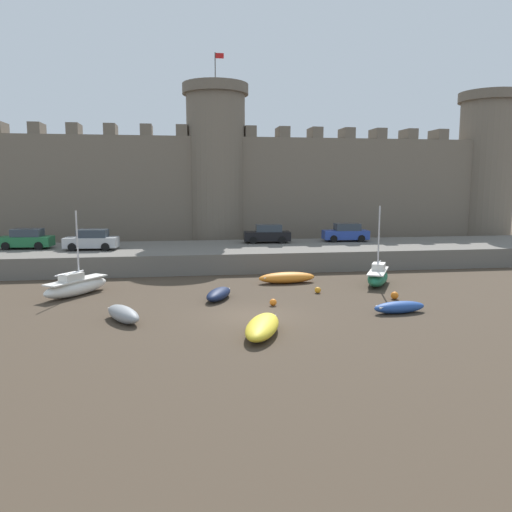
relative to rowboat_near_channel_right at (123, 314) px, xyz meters
name	(u,v)px	position (x,y,z in m)	size (l,w,h in m)	color
ground_plane	(254,316)	(6.51, 0.13, -0.40)	(160.00, 160.00, 0.00)	#423528
quay_road	(225,255)	(6.51, 17.05, 0.37)	(70.79, 10.00, 1.54)	#666059
castle	(216,182)	(6.51, 26.38, 6.59)	(65.27, 6.48, 19.45)	#706354
rowboat_near_channel_right	(123,314)	(0.00, 0.00, 0.00)	(2.30, 3.03, 0.77)	gray
sailboat_midflat_right	(76,286)	(-3.47, 6.46, 0.18)	(3.76, 4.62, 5.13)	silver
rowboat_midflat_centre	(219,294)	(4.98, 4.08, -0.06)	(2.14, 3.11, 0.66)	#141E3D
rowboat_foreground_left	(399,307)	(14.10, -0.43, -0.07)	(2.96, 1.21, 0.62)	#234793
rowboat_near_channel_left	(287,277)	(9.97, 8.35, -0.01)	(4.00, 1.52, 0.76)	orange
sailboat_foreground_centre	(378,276)	(15.88, 6.85, 0.18)	(3.15, 4.42, 5.30)	#1E6B47
rowboat_midflat_left	(262,326)	(6.39, -3.16, 0.00)	(2.59, 4.22, 0.76)	yellow
mooring_buoy_near_shore	(318,290)	(11.19, 4.91, -0.21)	(0.39, 0.39, 0.39)	orange
mooring_buoy_near_channel	(395,295)	(15.21, 2.62, -0.18)	(0.45, 0.45, 0.45)	orange
mooring_buoy_mid_mud	(273,302)	(7.86, 2.10, -0.21)	(0.39, 0.39, 0.39)	orange
car_quay_centre_east	(26,239)	(-9.51, 17.90, 1.91)	(4.22, 2.12, 1.62)	#1E6638
car_quay_east	(92,240)	(-4.16, 16.43, 1.91)	(4.22, 2.12, 1.62)	#B2B5B7
car_quay_centre_west	(346,233)	(17.81, 19.28, 1.91)	(4.22, 2.12, 1.62)	#263F99
car_quay_west	(267,234)	(10.49, 19.16, 1.91)	(4.22, 2.12, 1.62)	black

